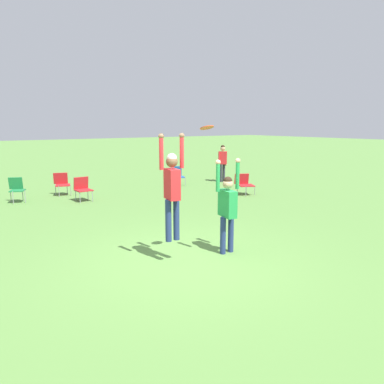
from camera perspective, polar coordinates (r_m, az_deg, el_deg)
name	(u,v)px	position (r m, az deg, el deg)	size (l,w,h in m)	color
ground_plane	(186,260)	(7.56, -0.85, -10.36)	(120.00, 120.00, 0.00)	#56843D
person_jumping	(172,185)	(7.13, -3.06, 1.06)	(0.56, 0.44, 2.08)	navy
person_defending	(227,204)	(7.73, 5.42, -1.90)	(0.63, 0.51, 1.98)	navy
frisbee	(207,128)	(7.11, 2.28, 9.77)	(0.27, 0.26, 0.09)	#E04C23
camping_chair_0	(62,182)	(15.04, -19.22, 1.39)	(0.66, 0.70, 0.84)	gray
camping_chair_1	(83,187)	(13.64, -16.34, 0.69)	(0.54, 0.57, 0.83)	gray
camping_chair_2	(244,183)	(14.42, 7.97, 1.39)	(0.74, 0.80, 0.79)	gray
camping_chair_4	(178,175)	(16.49, -2.19, 2.68)	(0.63, 0.69, 0.83)	gray
camping_chair_5	(17,188)	(14.21, -25.16, 0.61)	(0.60, 0.65, 0.86)	gray
person_spectator_near	(223,160)	(17.42, 4.69, 4.90)	(0.52, 0.40, 1.71)	#2D2D38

